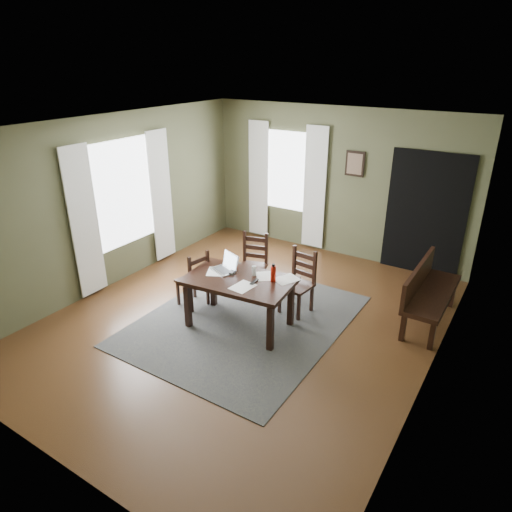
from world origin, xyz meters
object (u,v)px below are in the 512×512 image
Objects in this scene: dining_table at (239,285)px; water_bottle at (273,273)px; chair_end at (194,280)px; laptop at (227,266)px; chair_back_right at (298,283)px; bench at (427,289)px; chair_back_left at (253,265)px.

water_bottle is at bearing 17.70° from dining_table.
chair_end is 0.67m from laptop.
chair_end is 1.54m from chair_back_right.
chair_back_right is at bearing 61.30° from laptop.
laptop is at bearing 149.91° from dining_table.
water_bottle reaches higher than laptop.
dining_table is 2.61m from bench.
bench is 2.19m from water_bottle.
chair_back_right is (0.89, -0.16, -0.00)m from chair_back_left.
chair_back_left is 2.59m from bench.
chair_end is at bearing -153.88° from laptop.
water_bottle is (0.73, 0.05, 0.05)m from laptop.
chair_back_left is (0.48, 0.86, 0.03)m from chair_end.
laptop is (-0.80, -0.66, 0.33)m from chair_back_right.
chair_back_left is at bearing 162.01° from chair_end.
chair_end is 0.94× the size of chair_back_right.
water_bottle is at bearing 105.14° from chair_end.
dining_table is 0.90m from chair_end.
water_bottle is (-1.71, -1.32, 0.34)m from bench.
bench is at bearing -3.42° from chair_back_left.
laptop reaches higher than bench.
dining_table is at bearing -156.32° from water_bottle.
chair_back_right is 2.24× the size of laptop.
bench reaches higher than dining_table.
chair_back_right is 0.62× the size of bench.
chair_end is 1.36m from water_bottle.
chair_back_left is (-0.39, 0.95, -0.17)m from dining_table.
dining_table is 0.95m from chair_back_right.
bench is at bearing 30.45° from chair_back_right.
chair_back_left is at bearing 136.70° from water_bottle.
water_bottle is at bearing 25.58° from laptop.
chair_back_left is 0.88m from laptop.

